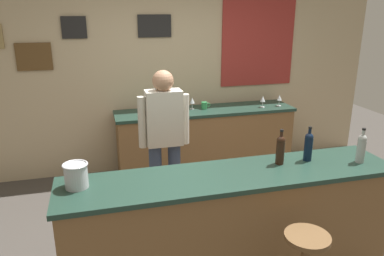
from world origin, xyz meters
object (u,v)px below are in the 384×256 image
Objects in this scene: bartender at (164,137)px; wine_glass_d at (279,98)px; ice_bucket at (76,175)px; wine_glass_a at (164,104)px; wine_glass_c at (263,99)px; coffee_mug at (204,105)px; wine_bottle_c at (361,147)px; wine_glass_b at (192,101)px; wine_bottle_a at (280,149)px; wine_bottle_b at (308,146)px.

wine_glass_d is (1.81, 0.99, 0.07)m from bartender.
ice_bucket is at bearing -144.34° from wine_glass_d.
wine_glass_c is (1.35, -0.07, 0.00)m from wine_glass_a.
coffee_mug is (0.76, 1.11, 0.01)m from bartender.
wine_bottle_c reaches higher than ice_bucket.
wine_glass_a is (-1.31, 2.09, -0.05)m from wine_bottle_c.
coffee_mug is (-0.75, 2.14, -0.11)m from wine_bottle_c.
wine_glass_b is at bearing 54.96° from ice_bucket.
wine_bottle_a is 1.97× the size of wine_glass_d.
wine_glass_d reaches higher than coffee_mug.
bartender is 10.45× the size of wine_glass_c.
wine_bottle_a is at bearing -88.25° from coffee_mug.
bartender is 1.34m from coffee_mug.
coffee_mug is at bearing 55.42° from bartender.
coffee_mug is at bearing -12.77° from wine_glass_b.
bartender is 10.45× the size of wine_glass_a.
wine_bottle_c is at bearing -58.05° from wine_glass_a.
wine_bottle_b is at bearing -65.34° from wine_glass_a.
wine_glass_a is 1.00× the size of wine_glass_d.
wine_bottle_b is 1.92m from ice_bucket.
wine_bottle_b is 0.44m from wine_bottle_c.
wine_glass_c is 0.25m from wine_glass_d.
wine_bottle_b reaches higher than wine_glass_d.
ice_bucket reaches higher than wine_glass_d.
wine_glass_a is (-0.62, 1.95, -0.05)m from wine_bottle_a.
wine_glass_c and wine_glass_d have the same top height.
wine_glass_b is (-0.22, 2.03, -0.05)m from wine_bottle_a.
wine_glass_a is 1.35m from wine_glass_c.
wine_glass_b is at bearing 103.66° from wine_bottle_b.
wine_glass_a is 1.61m from wine_glass_d.
wine_bottle_b and wine_bottle_c have the same top height.
wine_glass_c is (1.55, 0.99, 0.07)m from bartender.
wine_bottle_c is 1.63× the size of ice_bucket.
wine_bottle_b is 1.97× the size of wine_glass_d.
wine_glass_a is at bearing 176.88° from wine_glass_c.
wine_bottle_b is at bearing -80.54° from coffee_mug.
ice_bucket is at bearing -132.72° from bartender.
coffee_mug is at bearing 109.20° from wine_bottle_c.
wine_bottle_c is (1.51, -1.03, 0.12)m from bartender.
ice_bucket is 2.56m from coffee_mug.
wine_glass_b is (0.60, 1.14, 0.07)m from bartender.
wine_bottle_c is 2.47m from wine_glass_a.
wine_glass_b and wine_glass_c have the same top height.
wine_bottle_a is 0.27m from wine_bottle_b.
bartender is 1.29m from wine_glass_b.
wine_bottle_b reaches higher than wine_glass_b.
wine_glass_a is at bearing -175.19° from coffee_mug.
wine_glass_b is 1.00× the size of wine_glass_d.
bartender is 5.29× the size of wine_bottle_a.
ice_bucket is at bearing -125.04° from wine_glass_b.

